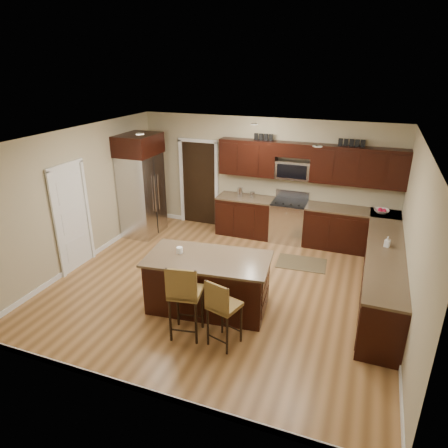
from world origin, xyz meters
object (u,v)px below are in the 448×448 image
at_px(range, 288,221).
at_px(stool_right, 222,306).
at_px(stool_mid, 184,293).
at_px(island, 208,284).
at_px(refrigerator, 141,185).

distance_m(range, stool_right, 4.00).
relative_size(stool_mid, stool_right, 1.13).
height_order(island, refrigerator, refrigerator).
distance_m(stool_mid, refrigerator, 4.17).
relative_size(island, refrigerator, 0.89).
xyz_separation_m(island, stool_mid, (-0.01, -0.85, 0.32)).
xyz_separation_m(range, refrigerator, (-3.30, -0.80, 0.73)).
relative_size(stool_right, refrigerator, 0.45).
distance_m(island, refrigerator, 3.62).
distance_m(island, stool_right, 1.04).
distance_m(range, refrigerator, 3.47).
bearing_deg(stool_right, range, 104.87).
relative_size(island, stool_right, 1.96).
xyz_separation_m(stool_right, refrigerator, (-3.20, 3.20, 0.54)).
xyz_separation_m(range, stool_mid, (-0.67, -4.00, 0.28)).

